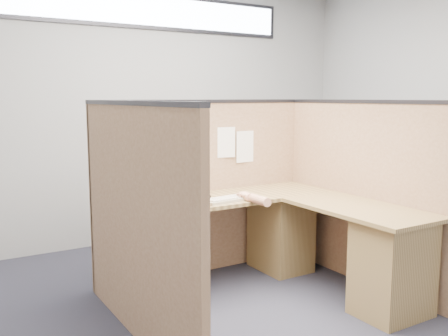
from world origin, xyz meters
TOP-DOWN VIEW (x-y plane):
  - floor at (0.00, 0.00)m, footprint 5.00×5.00m
  - wall_back at (0.00, 2.25)m, footprint 5.00×0.00m
  - clerestory_window at (0.00, 2.23)m, footprint 3.30×0.04m
  - cubicle_partitions at (0.00, 0.43)m, footprint 2.06×1.83m
  - l_desk at (0.18, 0.29)m, footprint 1.95×1.75m
  - laptop at (-0.27, 0.87)m, footprint 0.32×0.30m
  - keyboard at (-0.04, 0.51)m, footprint 0.48×0.20m
  - mouse at (0.07, 0.48)m, footprint 0.11×0.08m
  - hand_forearm at (0.08, 0.34)m, footprint 0.11×0.37m
  - blue_poster at (-0.79, 0.97)m, footprint 0.18×0.02m
  - american_flag at (-0.37, 0.96)m, footprint 0.22×0.01m
  - file_holder at (-0.23, 0.94)m, footprint 0.25×0.05m
  - paper_left at (0.18, 0.97)m, footprint 0.21×0.03m
  - paper_right at (0.42, 0.97)m, footprint 0.22×0.03m

SIDE VIEW (x-z plane):
  - floor at x=0.00m, z-range 0.00..0.00m
  - l_desk at x=0.18m, z-range 0.03..0.76m
  - keyboard at x=-0.04m, z-range 0.73..0.76m
  - mouse at x=0.07m, z-range 0.73..0.77m
  - hand_forearm at x=0.08m, z-range 0.73..0.80m
  - cubicle_partitions at x=0.00m, z-range 0.00..1.53m
  - laptop at x=-0.27m, z-range 0.67..0.90m
  - paper_right at x=0.42m, z-range 0.96..1.25m
  - file_holder at x=-0.23m, z-range 0.99..1.30m
  - paper_left at x=0.18m, z-range 1.02..1.29m
  - american_flag at x=-0.37m, z-range 0.99..1.37m
  - blue_poster at x=-0.79m, z-range 1.24..1.48m
  - wall_back at x=0.00m, z-range -1.10..3.90m
  - clerestory_window at x=0.00m, z-range 2.26..2.64m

